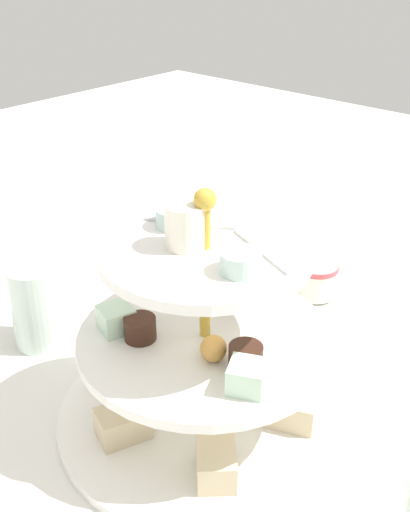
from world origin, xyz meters
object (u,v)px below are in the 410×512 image
(tiered_serving_stand, at_px, (205,357))
(water_glass_mid_back, at_px, (37,306))
(teacup_with_saucer, at_px, (315,281))
(water_glass_short_left, at_px, (209,263))

(tiered_serving_stand, relative_size, water_glass_mid_back, 2.88)
(teacup_with_saucer, bearing_deg, tiered_serving_stand, 99.73)
(water_glass_short_left, bearing_deg, teacup_with_saucer, -149.64)
(water_glass_short_left, distance_m, water_glass_mid_back, 0.24)
(water_glass_short_left, bearing_deg, water_glass_mid_back, 75.00)
(tiered_serving_stand, xyz_separation_m, water_glass_mid_back, (0.23, 0.03, -0.02))
(water_glass_short_left, height_order, water_glass_mid_back, water_glass_mid_back)
(water_glass_short_left, relative_size, teacup_with_saucer, 0.79)
(tiered_serving_stand, xyz_separation_m, water_glass_short_left, (0.17, -0.20, -0.04))
(tiered_serving_stand, height_order, teacup_with_saucer, tiered_serving_stand)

